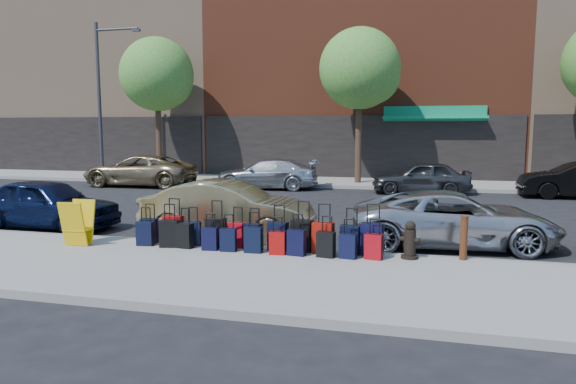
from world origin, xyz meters
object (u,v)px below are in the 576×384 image
(suitcase_front_5, at_px, (254,236))
(car_far_2, at_px, (421,177))
(bollard, at_px, (464,237))
(car_near_2, at_px, (454,219))
(car_far_1, at_px, (267,174))
(car_near_0, at_px, (47,204))
(car_near_1, at_px, (228,209))
(tree_center, at_px, (363,71))
(streetlight, at_px, (102,91))
(fire_hydrant, at_px, (410,241))
(car_far_0, at_px, (140,171))
(display_rack, at_px, (78,223))
(tree_left, at_px, (160,76))

(suitcase_front_5, xyz_separation_m, car_far_2, (3.50, 11.85, 0.26))
(bollard, xyz_separation_m, car_near_2, (-0.07, 1.84, 0.04))
(suitcase_front_5, relative_size, car_far_1, 0.19)
(car_near_0, height_order, car_far_1, car_near_0)
(car_near_1, bearing_deg, tree_center, -10.46)
(car_near_1, relative_size, car_near_2, 0.93)
(car_near_0, height_order, car_far_2, car_near_0)
(streetlight, xyz_separation_m, fire_hydrant, (16.00, -13.62, -4.16))
(tree_center, relative_size, streetlight, 0.91)
(suitcase_front_5, xyz_separation_m, bollard, (4.30, 0.16, 0.17))
(car_far_0, bearing_deg, fire_hydrant, 46.64)
(tree_center, height_order, car_near_0, tree_center)
(car_near_2, bearing_deg, fire_hydrant, 148.85)
(fire_hydrant, distance_m, car_far_0, 17.14)
(car_far_1, distance_m, car_far_2, 6.78)
(car_near_1, height_order, car_far_2, car_near_1)
(car_near_1, bearing_deg, display_rack, 129.44)
(suitcase_front_5, bearing_deg, fire_hydrant, 11.36)
(fire_hydrant, relative_size, car_far_2, 0.19)
(car_near_0, xyz_separation_m, car_far_1, (3.18, 10.36, -0.01))
(streetlight, xyz_separation_m, car_near_0, (6.27, -12.11, -3.97))
(tree_center, distance_m, car_far_0, 11.55)
(car_far_2, bearing_deg, car_far_1, -96.83)
(car_near_0, bearing_deg, bollard, -94.55)
(suitcase_front_5, height_order, car_far_1, car_far_1)
(tree_center, height_order, car_far_0, tree_center)
(fire_hydrant, height_order, car_near_2, car_near_2)
(tree_center, bearing_deg, bollard, -75.80)
(tree_left, relative_size, fire_hydrant, 9.53)
(suitcase_front_5, relative_size, car_near_1, 0.21)
(suitcase_front_5, distance_m, car_near_0, 6.64)
(car_near_2, bearing_deg, car_near_1, 87.63)
(car_near_0, height_order, car_near_1, car_near_1)
(tree_center, relative_size, fire_hydrant, 9.53)
(bollard, bearing_deg, fire_hydrant, -171.58)
(car_far_0, bearing_deg, display_rack, 23.37)
(suitcase_front_5, bearing_deg, car_near_0, 177.90)
(fire_hydrant, xyz_separation_m, car_far_1, (-6.55, 11.87, 0.18))
(tree_center, xyz_separation_m, car_far_0, (-10.17, -2.84, -4.67))
(streetlight, bearing_deg, tree_center, 2.98)
(car_near_0, xyz_separation_m, car_far_0, (-3.00, 9.97, 0.05))
(display_rack, relative_size, car_far_2, 0.25)
(display_rack, xyz_separation_m, car_far_0, (-5.56, 12.11, 0.10))
(suitcase_front_5, distance_m, fire_hydrant, 3.27)
(car_near_1, xyz_separation_m, car_far_1, (-2.04, 10.18, -0.03))
(suitcase_front_5, bearing_deg, car_far_0, 140.64)
(car_near_0, relative_size, car_far_0, 0.76)
(car_near_0, bearing_deg, car_near_2, -84.79)
(tree_left, distance_m, fire_hydrant, 19.99)
(car_near_1, distance_m, car_far_0, 12.78)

